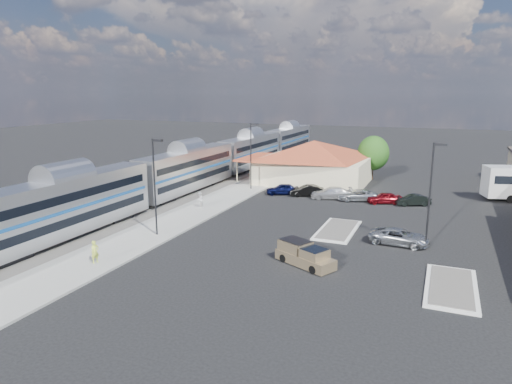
% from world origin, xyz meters
% --- Properties ---
extents(ground, '(280.00, 280.00, 0.00)m').
position_xyz_m(ground, '(0.00, 0.00, 0.00)').
color(ground, black).
rests_on(ground, ground).
extents(railbed, '(16.00, 100.00, 0.12)m').
position_xyz_m(railbed, '(-21.00, 8.00, 0.06)').
color(railbed, '#4C4944').
rests_on(railbed, ground).
extents(platform, '(5.50, 92.00, 0.18)m').
position_xyz_m(platform, '(-12.00, 6.00, 0.09)').
color(platform, gray).
rests_on(platform, ground).
extents(passenger_train, '(3.00, 104.00, 5.55)m').
position_xyz_m(passenger_train, '(-18.00, 11.46, 2.87)').
color(passenger_train, silver).
rests_on(passenger_train, ground).
extents(freight_cars, '(2.80, 46.00, 4.00)m').
position_xyz_m(freight_cars, '(-24.00, 2.48, 1.93)').
color(freight_cars, black).
rests_on(freight_cars, ground).
extents(station_depot, '(18.35, 12.24, 6.20)m').
position_xyz_m(station_depot, '(-4.56, 24.00, 3.13)').
color(station_depot, beige).
rests_on(station_depot, ground).
extents(traffic_island_south, '(3.30, 7.50, 0.21)m').
position_xyz_m(traffic_island_south, '(4.00, 2.00, 0.10)').
color(traffic_island_south, silver).
rests_on(traffic_island_south, ground).
extents(traffic_island_north, '(3.30, 7.50, 0.21)m').
position_xyz_m(traffic_island_north, '(14.00, -8.00, 0.10)').
color(traffic_island_north, silver).
rests_on(traffic_island_north, ground).
extents(lamp_plat_s, '(1.08, 0.25, 9.00)m').
position_xyz_m(lamp_plat_s, '(-10.90, -6.00, 5.34)').
color(lamp_plat_s, black).
rests_on(lamp_plat_s, ground).
extents(lamp_plat_n, '(1.08, 0.25, 9.00)m').
position_xyz_m(lamp_plat_n, '(-10.90, 16.00, 5.34)').
color(lamp_plat_n, black).
rests_on(lamp_plat_n, ground).
extents(lamp_lot, '(1.08, 0.25, 9.00)m').
position_xyz_m(lamp_lot, '(12.10, 0.00, 5.34)').
color(lamp_lot, black).
rests_on(lamp_lot, ground).
extents(tree_depot, '(4.71, 4.71, 6.63)m').
position_xyz_m(tree_depot, '(3.00, 30.00, 4.02)').
color(tree_depot, '#382314').
rests_on(tree_depot, ground).
extents(pickup_truck, '(5.14, 3.78, 1.68)m').
position_xyz_m(pickup_truck, '(3.65, -7.72, 0.80)').
color(pickup_truck, tan).
rests_on(pickup_truck, ground).
extents(suv, '(5.23, 2.72, 1.41)m').
position_xyz_m(suv, '(9.81, 0.11, 0.70)').
color(suv, '#A4A7AC').
rests_on(suv, ground).
extents(person_a, '(0.60, 0.74, 1.76)m').
position_xyz_m(person_a, '(-11.20, -13.82, 1.06)').
color(person_a, '#BFD442').
rests_on(person_a, platform).
extents(person_b, '(0.76, 0.93, 1.78)m').
position_xyz_m(person_b, '(-12.32, 4.39, 1.07)').
color(person_b, silver).
rests_on(person_b, platform).
extents(parked_car_a, '(4.56, 3.18, 1.44)m').
position_xyz_m(parked_car_a, '(-6.12, 14.94, 0.72)').
color(parked_car_a, '#0B0F38').
rests_on(parked_car_a, ground).
extents(parked_car_b, '(4.60, 3.01, 1.43)m').
position_xyz_m(parked_car_b, '(-2.92, 15.24, 0.72)').
color(parked_car_b, black).
rests_on(parked_car_b, ground).
extents(parked_car_c, '(5.48, 3.59, 1.48)m').
position_xyz_m(parked_car_c, '(0.28, 14.94, 0.74)').
color(parked_car_c, silver).
rests_on(parked_car_c, ground).
extents(parked_car_d, '(5.42, 3.91, 1.37)m').
position_xyz_m(parked_car_d, '(3.48, 15.24, 0.68)').
color(parked_car_d, '#979CA0').
rests_on(parked_car_d, ground).
extents(parked_car_e, '(4.29, 3.00, 1.36)m').
position_xyz_m(parked_car_e, '(6.68, 14.94, 0.68)').
color(parked_car_e, maroon).
rests_on(parked_car_e, ground).
extents(parked_car_f, '(4.18, 2.88, 1.30)m').
position_xyz_m(parked_car_f, '(9.88, 15.24, 0.65)').
color(parked_car_f, black).
rests_on(parked_car_f, ground).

